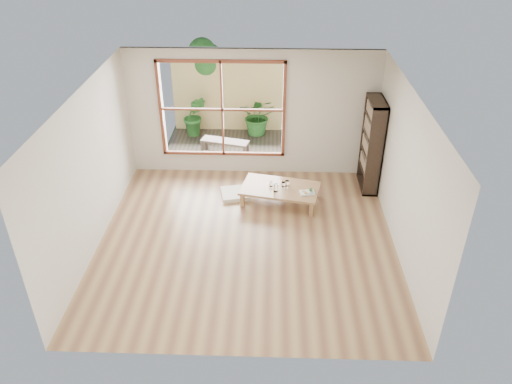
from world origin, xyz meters
TOP-DOWN VIEW (x-y plane):
  - ground at (0.00, 0.00)m, footprint 5.00×5.00m
  - low_table at (0.57, 1.25)m, footprint 1.59×1.10m
  - floor_cushion at (-0.30, 1.44)m, footprint 0.62×0.62m
  - bookshelf at (2.33, 1.90)m, footprint 0.29×0.82m
  - glass_tall at (0.49, 1.10)m, footprint 0.08×0.08m
  - glass_mid at (0.70, 1.31)m, footprint 0.07×0.07m
  - glass_short at (0.63, 1.28)m, footprint 0.07×0.07m
  - glass_small at (0.40, 1.29)m, footprint 0.07×0.07m
  - food_tray at (1.09, 1.07)m, footprint 0.30×0.24m
  - deck at (-0.60, 3.56)m, footprint 2.80×2.00m
  - garden_bench at (-0.64, 3.17)m, footprint 1.11×0.57m
  - bamboo_fence at (-0.60, 4.56)m, footprint 2.80×0.06m
  - shrub_right at (0.06, 4.30)m, footprint 0.94×0.83m
  - shrub_left at (-1.46, 4.19)m, footprint 0.61×0.52m
  - garden_tree at (-1.28, 4.86)m, footprint 1.04×0.85m

SIDE VIEW (x-z plane):
  - ground at x=0.00m, z-range 0.00..0.00m
  - deck at x=-0.60m, z-range -0.03..0.03m
  - floor_cushion at x=-0.30m, z-range 0.00..0.08m
  - low_table at x=0.57m, z-range 0.12..0.44m
  - garden_bench at x=-0.64m, z-range 0.13..0.47m
  - food_tray at x=1.09m, z-range 0.30..0.38m
  - glass_small at x=0.40m, z-range 0.32..0.41m
  - glass_short at x=0.63m, z-range 0.32..0.41m
  - glass_mid at x=0.70m, z-range 0.32..0.42m
  - glass_tall at x=0.49m, z-range 0.32..0.47m
  - shrub_right at x=0.06m, z-range 0.03..0.98m
  - shrub_left at x=-1.46m, z-range 0.02..1.01m
  - bamboo_fence at x=-0.60m, z-range 0.00..1.80m
  - bookshelf at x=2.33m, z-range 0.00..1.83m
  - garden_tree at x=-1.28m, z-range 0.52..2.74m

